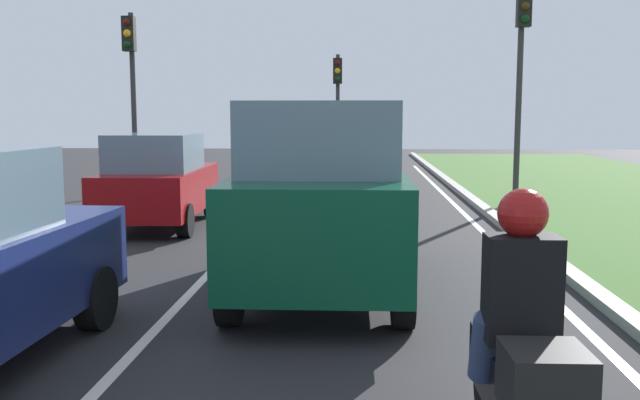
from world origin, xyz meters
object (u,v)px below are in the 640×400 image
Objects in this scene: traffic_light_overhead_left at (131,70)px; traffic_light_far_median at (338,92)px; car_hatchback_far at (159,181)px; traffic_light_near_right at (521,54)px; motorcycle at (519,395)px; rider_person at (520,286)px; car_suv_ahead at (322,196)px.

traffic_light_overhead_left is 8.52m from traffic_light_far_median.
traffic_light_near_right is (7.58, 3.62, 2.66)m from car_hatchback_far.
motorcycle is 1.63× the size of rider_person.
traffic_light_near_right is at bearing 76.15° from rider_person.
rider_person is 13.15m from traffic_light_near_right.
car_hatchback_far is 8.81m from traffic_light_near_right.
motorcycle is 0.37× the size of traffic_light_near_right.
traffic_light_near_right is 9.49m from traffic_light_far_median.
traffic_light_overhead_left is (-6.97, 14.28, 2.74)m from motorcycle.
car_hatchback_far is 12.47m from traffic_light_far_median.
traffic_light_far_median is (-4.55, 8.31, -0.60)m from traffic_light_near_right.
traffic_light_far_median is (5.25, 6.70, -0.37)m from traffic_light_overhead_left.
traffic_light_far_median is (-1.72, 20.98, 2.37)m from motorcycle.
traffic_light_overhead_left reaches higher than traffic_light_far_median.
traffic_light_overhead_left is (-6.97, 14.23, 2.12)m from rider_person.
motorcycle is at bearing -73.69° from car_suv_ahead.
motorcycle is at bearing -102.56° from traffic_light_near_right.
traffic_light_near_right is at bearing -61.30° from traffic_light_far_median.
traffic_light_overhead_left reaches higher than car_hatchback_far.
rider_person is (1.35, -4.42, 0.02)m from car_suv_ahead.
car_hatchback_far is 6.17m from traffic_light_overhead_left.
car_hatchback_far is at bearing -154.48° from traffic_light_near_right.
rider_person is 21.08m from traffic_light_far_median.
motorcycle is 21.18m from traffic_light_far_median.
car_suv_ahead is 11.51m from traffic_light_overhead_left.
rider_person is (4.75, -9.01, 0.31)m from car_hatchback_far.
traffic_light_near_right reaches higher than motorcycle.
traffic_light_near_right reaches higher than traffic_light_far_median.
motorcycle is at bearing -85.31° from traffic_light_far_median.
car_suv_ahead is 16.62m from traffic_light_far_median.
traffic_light_near_right reaches higher than rider_person.
traffic_light_far_median is at bearing 118.70° from traffic_light_near_right.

